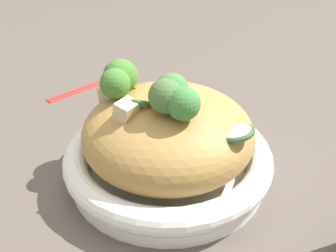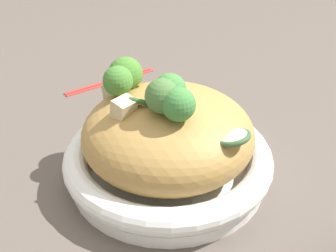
% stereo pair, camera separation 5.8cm
% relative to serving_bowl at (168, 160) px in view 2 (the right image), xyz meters
% --- Properties ---
extents(ground_plane, '(3.00, 3.00, 0.00)m').
position_rel_serving_bowl_xyz_m(ground_plane, '(0.00, 0.00, -0.03)').
color(ground_plane, '#594E47').
extents(serving_bowl, '(0.31, 0.31, 0.06)m').
position_rel_serving_bowl_xyz_m(serving_bowl, '(0.00, 0.00, 0.00)').
color(serving_bowl, white).
rests_on(serving_bowl, ground_plane).
extents(noodle_heap, '(0.25, 0.25, 0.12)m').
position_rel_serving_bowl_xyz_m(noodle_heap, '(-0.00, 0.00, 0.05)').
color(noodle_heap, '#AE8445').
rests_on(noodle_heap, serving_bowl).
extents(broccoli_florets, '(0.08, 0.19, 0.07)m').
position_rel_serving_bowl_xyz_m(broccoli_florets, '(0.02, -0.02, 0.12)').
color(broccoli_florets, '#9FBD78').
rests_on(broccoli_florets, serving_bowl).
extents(carrot_coins, '(0.05, 0.12, 0.03)m').
position_rel_serving_bowl_xyz_m(carrot_coins, '(0.00, -0.03, 0.10)').
color(carrot_coins, orange).
rests_on(carrot_coins, serving_bowl).
extents(zucchini_slices, '(0.10, 0.18, 0.05)m').
position_rel_serving_bowl_xyz_m(zucchini_slices, '(0.01, 0.05, 0.10)').
color(zucchini_slices, beige).
rests_on(zucchini_slices, serving_bowl).
extents(chicken_chunks, '(0.08, 0.10, 0.04)m').
position_rel_serving_bowl_xyz_m(chicken_chunks, '(0.04, -0.06, 0.10)').
color(chicken_chunks, beige).
rests_on(chicken_chunks, serving_bowl).
extents(chopsticks_pair, '(0.22, 0.05, 0.01)m').
position_rel_serving_bowl_xyz_m(chopsticks_pair, '(-0.15, -0.32, -0.03)').
color(chopsticks_pair, red).
rests_on(chopsticks_pair, ground_plane).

